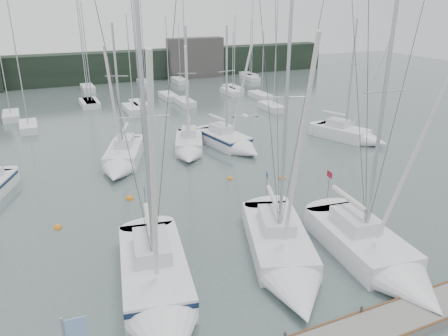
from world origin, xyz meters
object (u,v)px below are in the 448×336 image
(buoy_c, at_px, (58,228))
(sailboat_mid_c, at_px, (189,148))
(buoy_d, at_px, (282,178))
(sailboat_mid_e, at_px, (355,136))
(buoy_b, at_px, (230,179))
(sailboat_mid_d, at_px, (233,143))
(sailboat_near_left, at_px, (158,295))
(sailboat_near_center, at_px, (286,262))
(buoy_a, at_px, (130,199))
(sailboat_near_right, at_px, (382,261))
(sailboat_mid_b, at_px, (121,161))

(buoy_c, bearing_deg, sailboat_mid_c, 38.85)
(buoy_c, distance_m, buoy_d, 17.26)
(buoy_c, bearing_deg, sailboat_mid_e, 13.07)
(sailboat_mid_e, xyz_separation_m, buoy_c, (-29.01, -6.74, -0.59))
(buoy_b, bearing_deg, sailboat_mid_d, 63.23)
(sailboat_near_left, relative_size, buoy_c, 28.71)
(sailboat_near_center, bearing_deg, sailboat_mid_d, 92.21)
(sailboat_near_center, relative_size, buoy_a, 27.15)
(buoy_a, distance_m, buoy_b, 8.22)
(sailboat_near_right, bearing_deg, sailboat_mid_b, 120.65)
(sailboat_near_right, distance_m, buoy_b, 14.94)
(sailboat_near_center, bearing_deg, sailboat_mid_b, 123.65)
(buoy_a, bearing_deg, buoy_b, 2.96)
(sailboat_mid_d, bearing_deg, sailboat_mid_e, -23.54)
(sailboat_near_right, bearing_deg, buoy_c, 148.51)
(sailboat_mid_e, height_order, buoy_a, sailboat_mid_e)
(sailboat_mid_e, height_order, buoy_c, sailboat_mid_e)
(sailboat_mid_d, xyz_separation_m, buoy_d, (0.50, -8.31, -0.62))
(sailboat_mid_c, bearing_deg, sailboat_near_left, -93.43)
(sailboat_near_left, xyz_separation_m, sailboat_near_right, (11.63, -2.04, -0.03))
(sailboat_near_left, bearing_deg, sailboat_near_right, -0.04)
(buoy_a, bearing_deg, sailboat_near_center, -65.38)
(sailboat_near_left, distance_m, buoy_b, 15.94)
(buoy_d, bearing_deg, sailboat_mid_d, 93.48)
(sailboat_near_right, bearing_deg, sailboat_near_center, 162.20)
(sailboat_mid_e, bearing_deg, buoy_a, 167.51)
(sailboat_mid_d, bearing_deg, buoy_d, -97.07)
(sailboat_near_right, distance_m, sailboat_mid_e, 23.11)
(sailboat_mid_c, height_order, buoy_b, sailboat_mid_c)
(sailboat_mid_b, height_order, buoy_a, sailboat_mid_b)
(sailboat_near_center, height_order, sailboat_mid_b, sailboat_near_center)
(sailboat_mid_c, bearing_deg, sailboat_mid_b, -151.42)
(sailboat_near_left, bearing_deg, sailboat_near_center, 10.24)
(sailboat_near_left, relative_size, buoy_d, 24.95)
(buoy_c, bearing_deg, sailboat_mid_b, 56.74)
(sailboat_near_right, xyz_separation_m, sailboat_mid_d, (1.32, 21.50, -0.00))
(sailboat_mid_d, bearing_deg, buoy_b, -127.32)
(sailboat_mid_e, bearing_deg, sailboat_near_left, -169.33)
(sailboat_near_center, relative_size, sailboat_mid_e, 1.21)
(sailboat_near_left, xyz_separation_m, buoy_a, (1.35, 12.32, -0.65))
(sailboat_near_right, bearing_deg, sailboat_mid_c, 104.07)
(sailboat_near_right, bearing_deg, sailboat_mid_e, 60.18)
(sailboat_near_left, bearing_deg, sailboat_mid_c, 76.44)
(sailboat_near_center, xyz_separation_m, sailboat_mid_b, (-4.83, 18.86, 0.06))
(sailboat_near_center, bearing_deg, buoy_d, 79.08)
(buoy_a, bearing_deg, sailboat_mid_b, 83.06)
(sailboat_near_right, xyz_separation_m, sailboat_mid_e, (13.62, 18.67, -0.03))
(sailboat_mid_d, bearing_deg, sailboat_mid_c, 164.04)
(sailboat_near_left, distance_m, sailboat_mid_b, 19.02)
(sailboat_near_left, distance_m, sailboat_mid_e, 30.23)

